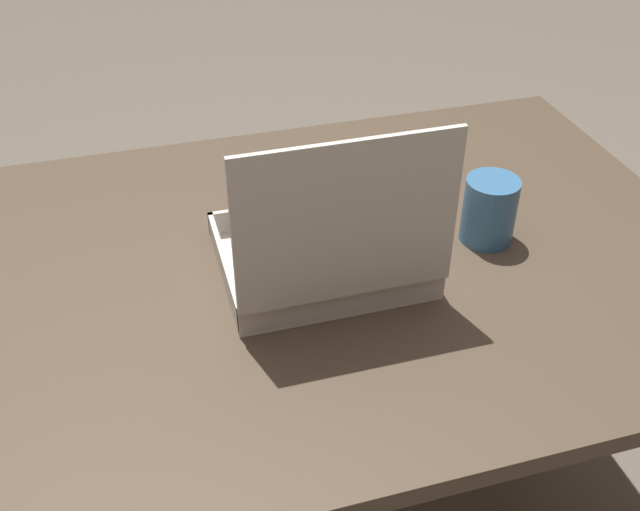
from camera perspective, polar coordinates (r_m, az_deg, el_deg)
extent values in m
cube|color=#4C3D2D|center=(1.17, 0.31, -0.75)|extent=(1.24, 0.87, 0.03)
cylinder|color=#4C3D2D|center=(1.87, 13.94, 0.57)|extent=(0.06, 0.06, 0.68)
cylinder|color=#4C3D2D|center=(1.70, -22.67, -5.77)|extent=(0.06, 0.06, 0.68)
cube|color=silver|center=(1.15, 0.00, -0.69)|extent=(0.30, 0.25, 0.01)
cube|color=beige|center=(1.23, -1.56, 3.47)|extent=(0.30, 0.01, 0.04)
cube|color=beige|center=(1.04, 1.84, -3.56)|extent=(0.30, 0.01, 0.04)
cube|color=beige|center=(1.17, 6.87, 1.41)|extent=(0.01, 0.25, 0.04)
cube|color=beige|center=(1.11, -7.27, -1.00)|extent=(0.01, 0.25, 0.04)
cube|color=beige|center=(0.95, 2.14, 2.47)|extent=(0.30, 0.01, 0.24)
torus|color=tan|center=(1.22, 3.17, 2.56)|extent=(0.06, 0.06, 0.02)
torus|color=tan|center=(1.20, -1.16, 1.80)|extent=(0.06, 0.06, 0.02)
ellipsoid|color=black|center=(1.18, -5.32, 1.67)|extent=(0.06, 0.06, 0.03)
ellipsoid|color=#B77A38|center=(1.16, 4.54, 0.99)|extent=(0.06, 0.06, 0.03)
torus|color=#B77A38|center=(1.14, 0.11, -0.18)|extent=(0.06, 0.06, 0.02)
torus|color=white|center=(1.12, -4.79, -1.10)|extent=(0.06, 0.06, 0.02)
ellipsoid|color=black|center=(1.10, 6.07, -1.53)|extent=(0.06, 0.06, 0.03)
torus|color=#9E6633|center=(1.08, 1.40, -2.62)|extent=(0.06, 0.06, 0.02)
torus|color=black|center=(1.07, -3.67, -3.45)|extent=(0.06, 0.06, 0.02)
cylinder|color=teal|center=(1.21, 12.77, 3.39)|extent=(0.08, 0.08, 0.11)
cylinder|color=black|center=(1.18, 13.10, 5.41)|extent=(0.07, 0.07, 0.01)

